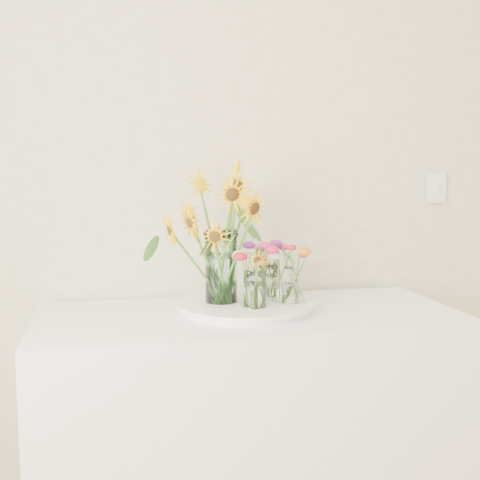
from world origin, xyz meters
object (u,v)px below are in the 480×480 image
(small_vase_a, at_px, (255,290))
(small_vase_b, at_px, (289,285))
(tray, at_px, (245,307))
(small_vase_c, at_px, (268,281))
(counter, at_px, (249,441))
(mason_jar, at_px, (221,267))

(small_vase_a, relative_size, small_vase_b, 0.98)
(tray, distance_m, small_vase_c, 0.14)
(counter, relative_size, mason_jar, 5.60)
(small_vase_a, distance_m, small_vase_c, 0.18)
(counter, height_order, small_vase_b, small_vase_b)
(mason_jar, relative_size, small_vase_b, 1.98)
(small_vase_b, bearing_deg, mason_jar, 165.04)
(tray, relative_size, mason_jar, 1.77)
(tray, height_order, small_vase_c, small_vase_c)
(counter, distance_m, small_vase_b, 0.55)
(small_vase_a, height_order, small_vase_c, small_vase_a)
(mason_jar, height_order, small_vase_c, mason_jar)
(small_vase_a, height_order, small_vase_b, small_vase_b)
(tray, xyz_separation_m, mason_jar, (-0.08, 0.02, 0.14))
(counter, bearing_deg, small_vase_a, -84.38)
(small_vase_a, xyz_separation_m, small_vase_b, (0.13, 0.04, 0.00))
(small_vase_b, bearing_deg, tray, 163.07)
(small_vase_b, height_order, small_vase_c, small_vase_b)
(counter, height_order, tray, tray)
(tray, xyz_separation_m, small_vase_a, (0.01, -0.08, 0.07))
(tray, xyz_separation_m, small_vase_b, (0.14, -0.04, 0.08))
(counter, xyz_separation_m, small_vase_b, (0.13, -0.01, 0.54))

